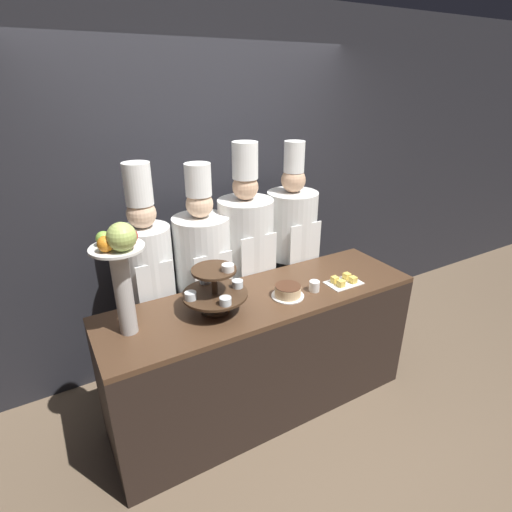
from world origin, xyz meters
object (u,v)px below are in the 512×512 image
object	(u,v)px
tiered_stand	(215,289)
fruit_pedestal	(121,263)
chef_left	(150,281)
chef_right	(291,246)
cake_round	(288,291)
chef_center_left	(204,272)
cake_square_tray	(344,281)
chef_center_right	(246,255)
cup_white	(314,286)

from	to	relation	value
tiered_stand	fruit_pedestal	bearing A→B (deg)	176.91
chef_left	chef_right	size ratio (longest dim) A/B	0.98
fruit_pedestal	chef_right	xyz separation A→B (m)	(1.44, 0.51, -0.39)
cake_round	chef_center_left	size ratio (longest dim) A/B	0.12
cake_square_tray	chef_center_right	distance (m)	0.78
fruit_pedestal	chef_left	xyz separation A→B (m)	(0.26, 0.51, -0.40)
tiered_stand	cup_white	xyz separation A→B (m)	(0.68, -0.10, -0.12)
fruit_pedestal	chef_left	size ratio (longest dim) A/B	0.38
cake_round	fruit_pedestal	bearing A→B (deg)	174.26
cake_round	cake_square_tray	xyz separation A→B (m)	(0.44, -0.04, -0.02)
cake_round	chef_right	xyz separation A→B (m)	(0.44, 0.61, 0.01)
tiered_stand	chef_center_right	bearing A→B (deg)	46.73
cake_round	cup_white	size ratio (longest dim) A/B	3.02
chef_center_left	cup_white	bearing A→B (deg)	-49.69
cup_white	cake_square_tray	bearing A→B (deg)	-4.03
chef_center_left	chef_center_right	size ratio (longest dim) A/B	0.94
cake_round	cup_white	world-z (taller)	cake_round
tiered_stand	chef_right	size ratio (longest dim) A/B	0.22
cup_white	fruit_pedestal	bearing A→B (deg)	173.98
chef_right	cup_white	bearing A→B (deg)	-111.05
fruit_pedestal	chef_center_right	xyz separation A→B (m)	(1.02, 0.51, -0.38)
chef_right	fruit_pedestal	bearing A→B (deg)	-160.56
chef_right	cake_round	bearing A→B (deg)	-126.02
cup_white	chef_center_left	bearing A→B (deg)	130.31
fruit_pedestal	tiered_stand	bearing A→B (deg)	-3.09
chef_center_left	chef_right	size ratio (longest dim) A/B	0.95
tiered_stand	fruit_pedestal	distance (m)	0.59
cake_square_tray	cake_round	bearing A→B (deg)	174.44
chef_center_left	chef_center_right	world-z (taller)	chef_center_right
cake_square_tray	chef_center_right	bearing A→B (deg)	123.02
chef_left	cake_round	bearing A→B (deg)	-39.36
cup_white	chef_center_right	xyz separation A→B (m)	(-0.18, 0.63, 0.02)
cake_round	cake_square_tray	size ratio (longest dim) A/B	0.88
fruit_pedestal	cup_white	size ratio (longest dim) A/B	9.36
tiered_stand	cake_round	world-z (taller)	tiered_stand
tiered_stand	fruit_pedestal	size ratio (longest dim) A/B	0.60
cup_white	chef_left	world-z (taller)	chef_left
chef_right	chef_left	bearing A→B (deg)	180.00
cake_square_tray	chef_center_left	distance (m)	1.02
cake_round	tiered_stand	bearing A→B (deg)	171.47
cake_round	chef_right	distance (m)	0.75
cup_white	chef_right	world-z (taller)	chef_right
cake_square_tray	cup_white	bearing A→B (deg)	175.97
chef_left	chef_center_left	xyz separation A→B (m)	(0.40, -0.00, -0.03)
tiered_stand	cake_square_tray	xyz separation A→B (m)	(0.93, -0.12, -0.14)
chef_left	chef_center_right	bearing A→B (deg)	-0.01
chef_center_right	cake_round	bearing A→B (deg)	-91.95
cake_square_tray	tiered_stand	bearing A→B (deg)	172.89
cup_white	cake_round	bearing A→B (deg)	172.55
cake_round	chef_right	world-z (taller)	chef_right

